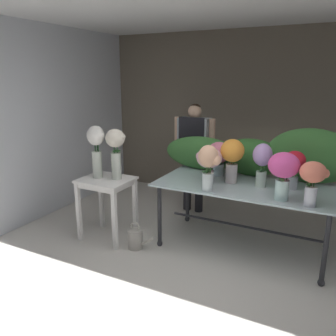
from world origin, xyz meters
The scene contains 19 objects.
ground_plane centered at (0.00, 1.63, 0.00)m, with size 7.15×7.15×0.00m, color silver.
wall_back centered at (0.00, 3.25, 1.37)m, with size 5.27×0.12×2.74m, color #706656.
wall_left centered at (-2.64, 1.63, 1.37)m, with size 0.12×3.37×2.74m, color silver.
ceiling_slab centered at (0.00, 1.63, 2.80)m, with size 5.39×3.37×0.12m, color silver.
display_table_glass centered at (0.32, 1.47, 0.70)m, with size 2.03×1.04×0.81m.
side_table_white centered at (-1.30, 0.95, 0.67)m, with size 0.63×0.54×0.79m.
florist centered at (-0.69, 2.30, 1.02)m, with size 0.64×0.24×1.64m.
foliage_backdrop centered at (0.38, 1.87, 1.07)m, with size 2.38×0.30×0.65m.
vase_crimson_snapdragons centered at (0.82, 1.55, 1.09)m, with size 0.23×0.23×0.43m.
vase_rosy_lilies centered at (-0.09, 1.69, 1.07)m, with size 0.31×0.29×0.43m.
vase_sunset_peonies centered at (0.14, 1.47, 1.13)m, with size 0.27×0.27×0.52m.
vase_peach_freesia centered at (0.00, 1.06, 1.12)m, with size 0.25×0.22×0.51m.
vase_blush_anemones centered at (-0.09, 1.34, 1.08)m, with size 0.32×0.30×0.42m.
vase_lilac_tulips centered at (0.49, 1.47, 1.11)m, with size 0.22×0.22×0.50m.
vase_fuchsia_roses centered at (0.77, 1.13, 1.12)m, with size 0.31×0.31×0.49m.
vase_coral_dahlias centered at (1.05, 1.07, 1.09)m, with size 0.27×0.25×0.45m.
vase_white_roses_tall centered at (-1.42, 0.95, 1.18)m, with size 0.22×0.21×0.65m.
vase_cream_lisianthus_tall centered at (-1.17, 1.00, 1.18)m, with size 0.25×0.23×0.62m.
watering_can centered at (-0.82, 0.86, 0.13)m, with size 0.35×0.18×0.34m.
Camera 1 is at (1.24, -2.33, 2.02)m, focal length 36.60 mm.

